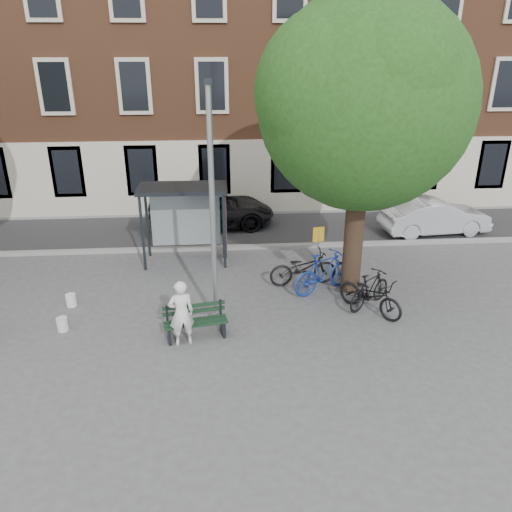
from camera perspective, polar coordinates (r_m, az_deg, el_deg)
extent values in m
plane|color=#4C4C4F|center=(13.51, -4.55, -7.28)|extent=(90.00, 90.00, 0.00)
cube|color=#28282B|center=(19.87, -4.58, 2.96)|extent=(40.00, 4.00, 0.01)
cube|color=gray|center=(17.98, -4.58, 0.94)|extent=(40.00, 0.25, 0.12)
cube|color=gray|center=(21.74, -4.59, 4.90)|extent=(40.00, 0.25, 0.12)
cube|color=brown|center=(24.67, -5.14, 23.41)|extent=(30.00, 8.00, 14.00)
cylinder|color=#9EA0A3|center=(12.28, -4.99, 4.90)|extent=(0.14, 0.14, 6.00)
cylinder|color=#9EA0A3|center=(13.45, -4.57, -6.84)|extent=(0.28, 0.28, 0.24)
cube|color=#1E2328|center=(11.70, -5.53, 19.24)|extent=(0.18, 0.35, 0.12)
cylinder|color=black|center=(14.63, 11.10, 2.17)|extent=(0.56, 0.56, 3.40)
sphere|color=#224314|center=(13.78, 12.31, 16.69)|extent=(5.60, 5.60, 5.60)
sphere|color=#224314|center=(14.39, 15.67, 18.64)|extent=(3.92, 3.92, 3.92)
sphere|color=#224314|center=(13.26, 9.30, 17.98)|extent=(4.20, 4.20, 4.20)
sphere|color=#224314|center=(12.93, 14.57, 18.79)|extent=(3.64, 3.64, 3.64)
cube|color=#1E2328|center=(16.25, -12.84, 2.46)|extent=(0.08, 0.08, 2.50)
cube|color=#1E2328|center=(16.06, -3.63, 2.76)|extent=(0.08, 0.08, 2.50)
cube|color=#1E2328|center=(17.37, -12.32, 3.85)|extent=(0.08, 0.08, 2.50)
cube|color=#1E2328|center=(17.19, -3.70, 4.14)|extent=(0.08, 0.08, 2.50)
cube|color=#1E2328|center=(16.28, -8.40, 7.68)|extent=(2.85, 1.45, 0.12)
cube|color=#8C999E|center=(17.19, -8.06, 4.40)|extent=(2.34, 0.04, 2.00)
cube|color=#1E2328|center=(16.59, -3.68, 3.88)|extent=(0.12, 1.14, 2.12)
cube|color=#D84C19|center=(16.59, -3.44, 3.89)|extent=(0.02, 0.90, 1.62)
imported|color=white|center=(12.19, -8.53, -6.48)|extent=(0.70, 0.55, 1.70)
cube|color=#1E2328|center=(12.68, -9.91, -8.73)|extent=(0.16, 0.50, 0.41)
cube|color=#1E2328|center=(12.80, -3.83, -8.06)|extent=(0.16, 0.50, 0.41)
cube|color=#16311D|center=(12.47, -6.79, -7.92)|extent=(1.57, 0.38, 0.04)
cube|color=#16311D|center=(12.61, -6.90, -7.55)|extent=(1.57, 0.38, 0.04)
cube|color=#16311D|center=(12.75, -7.00, -7.19)|extent=(1.57, 0.38, 0.04)
cube|color=#16311D|center=(12.74, -7.09, -6.29)|extent=(1.56, 0.32, 0.09)
cube|color=#16311D|center=(12.66, -7.13, -5.65)|extent=(1.56, 0.32, 0.09)
imported|color=black|center=(15.21, 5.41, -1.37)|extent=(2.16, 0.97, 1.10)
imported|color=navy|center=(14.80, 7.74, -1.84)|extent=(2.14, 1.51, 1.26)
imported|color=black|center=(13.94, 12.95, -4.38)|extent=(1.80, 1.98, 1.05)
imported|color=black|center=(14.24, 12.88, -3.75)|extent=(1.68, 1.47, 1.05)
imported|color=black|center=(20.16, -5.09, 5.30)|extent=(5.19, 2.81, 1.38)
imported|color=#B6BABF|center=(20.50, 19.74, 4.28)|extent=(4.26, 1.85, 1.36)
cylinder|color=white|center=(14.99, -20.37, -4.75)|extent=(0.33, 0.33, 0.36)
cylinder|color=silver|center=(13.85, -21.25, -7.27)|extent=(0.34, 0.34, 0.36)
cylinder|color=#9EA0A3|center=(14.81, 7.00, -0.41)|extent=(0.04, 0.04, 1.91)
cube|color=gold|center=(14.52, 7.15, 2.46)|extent=(0.34, 0.09, 0.44)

